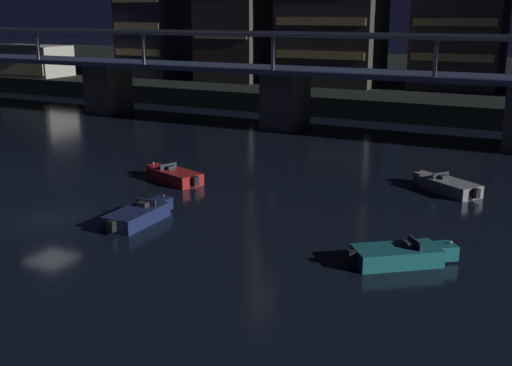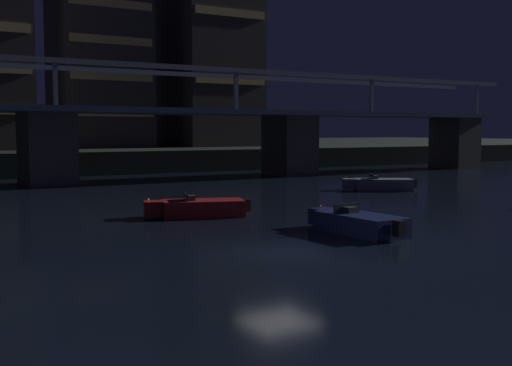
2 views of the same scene
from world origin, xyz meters
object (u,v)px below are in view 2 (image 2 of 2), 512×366
speedboat_near_center (199,208)px  tower_east_tall (99,61)px  speedboat_near_left (380,184)px  river_bridge (47,131)px  speedboat_near_right (357,223)px

speedboat_near_center → tower_east_tall: bearing=77.5°
speedboat_near_left → speedboat_near_center: size_ratio=0.93×
tower_east_tall → speedboat_near_center: size_ratio=4.01×
river_bridge → speedboat_near_right: size_ratio=18.36×
speedboat_near_left → speedboat_near_right: (-13.95, -13.94, 0.00)m
river_bridge → speedboat_near_left: 25.25m
speedboat_near_left → river_bridge: bearing=139.3°
tower_east_tall → speedboat_near_left: size_ratio=4.30×
speedboat_near_center → speedboat_near_right: 8.64m
tower_east_tall → speedboat_near_right: size_ratio=3.95×
speedboat_near_center → speedboat_near_right: size_ratio=0.98×
tower_east_tall → speedboat_near_left: tower_east_tall is taller
river_bridge → tower_east_tall: 28.56m
speedboat_near_left → speedboat_near_center: 18.13m
river_bridge → speedboat_near_center: 22.58m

